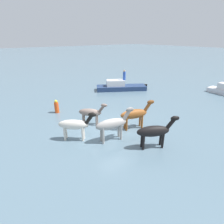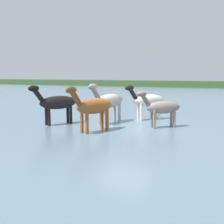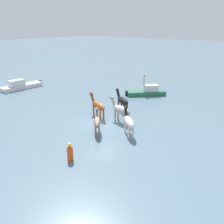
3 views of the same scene
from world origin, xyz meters
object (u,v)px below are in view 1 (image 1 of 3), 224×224
object	(u,v)px
horse_chestnut_trailing	(75,125)
person_boatman_standing	(124,75)
horse_pinto_flank	(135,114)
horse_rear_stallion	(155,131)
horse_gray_outer	(113,124)
boat_motor_center	(120,87)
buoy_channel_marker	(57,107)
horse_mid_herd	(91,113)

from	to	relation	value
horse_chestnut_trailing	person_boatman_standing	bearing A→B (deg)	75.01
horse_pinto_flank	person_boatman_standing	world-z (taller)	person_boatman_standing
horse_rear_stallion	person_boatman_standing	bearing A→B (deg)	85.35
horse_gray_outer	boat_motor_center	distance (m)	11.53
boat_motor_center	horse_chestnut_trailing	bearing A→B (deg)	68.06
horse_gray_outer	horse_chestnut_trailing	size ratio (longest dim) A/B	1.25
boat_motor_center	buoy_channel_marker	distance (m)	9.06
person_boatman_standing	horse_gray_outer	bearing A→B (deg)	135.27
horse_gray_outer	person_boatman_standing	distance (m)	11.54
horse_gray_outer	boat_motor_center	size ratio (longest dim) A/B	0.44
horse_gray_outer	horse_pinto_flank	size ratio (longest dim) A/B	1.03
boat_motor_center	horse_mid_herd	bearing A→B (deg)	68.76
boat_motor_center	buoy_channel_marker	size ratio (longest dim) A/B	5.13
horse_mid_herd	buoy_channel_marker	xyz separation A→B (m)	(3.65, 1.15, -0.41)
horse_mid_herd	boat_motor_center	distance (m)	9.60
buoy_channel_marker	horse_mid_herd	bearing A→B (deg)	-162.54
horse_rear_stallion	person_boatman_standing	distance (m)	12.32
boat_motor_center	buoy_channel_marker	world-z (taller)	boat_motor_center
horse_mid_herd	boat_motor_center	world-z (taller)	horse_mid_herd
horse_chestnut_trailing	person_boatman_standing	distance (m)	12.00
horse_gray_outer	horse_rear_stallion	distance (m)	2.52
horse_rear_stallion	horse_chestnut_trailing	bearing A→B (deg)	160.36
horse_mid_herd	horse_rear_stallion	size ratio (longest dim) A/B	0.78
horse_gray_outer	boat_motor_center	xyz separation A→B (m)	(8.48, -7.77, -0.77)
person_boatman_standing	buoy_channel_marker	world-z (taller)	person_boatman_standing
buoy_channel_marker	horse_gray_outer	bearing A→B (deg)	-170.78
boat_motor_center	person_boatman_standing	distance (m)	1.51
buoy_channel_marker	person_boatman_standing	bearing A→B (deg)	-78.70
horse_chestnut_trailing	buoy_channel_marker	size ratio (longest dim) A/B	1.80
horse_gray_outer	horse_chestnut_trailing	distance (m)	2.30
horse_gray_outer	horse_pinto_flank	xyz separation A→B (m)	(0.31, -2.21, -0.02)
horse_mid_herd	horse_pinto_flank	distance (m)	3.18
boat_motor_center	person_boatman_standing	world-z (taller)	person_boatman_standing
horse_pinto_flank	person_boatman_standing	xyz separation A→B (m)	(7.87, -5.90, 0.70)
horse_chestnut_trailing	horse_pinto_flank	bearing A→B (deg)	25.02
horse_pinto_flank	person_boatman_standing	bearing A→B (deg)	71.76
boat_motor_center	buoy_channel_marker	xyz separation A→B (m)	(-2.12, 8.80, 0.18)
person_boatman_standing	boat_motor_center	bearing A→B (deg)	48.84
horse_chestnut_trailing	horse_mid_herd	bearing A→B (deg)	74.17
horse_pinto_flank	horse_rear_stallion	distance (m)	2.56
horse_pinto_flank	horse_rear_stallion	bearing A→B (deg)	-90.21
person_boatman_standing	buoy_channel_marker	bearing A→B (deg)	101.30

